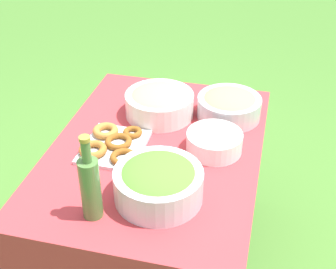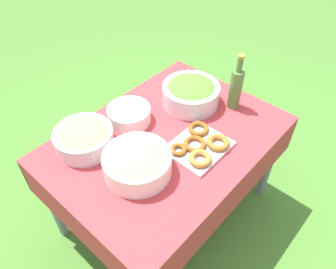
# 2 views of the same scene
# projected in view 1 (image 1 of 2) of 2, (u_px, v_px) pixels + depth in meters

# --- Properties ---
(ground_plane) EXTENTS (14.00, 14.00, 0.00)m
(ground_plane) POSITION_uv_depth(u_px,v_px,m) (158.00, 258.00, 2.38)
(ground_plane) COLOR #477A2D
(picnic_table) EXTENTS (1.22, 0.88, 0.69)m
(picnic_table) POSITION_uv_depth(u_px,v_px,m) (156.00, 165.00, 2.05)
(picnic_table) COLOR #B73338
(picnic_table) RESTS_ON ground_plane
(salad_bowl) EXTENTS (0.33, 0.33, 0.14)m
(salad_bowl) POSITION_uv_depth(u_px,v_px,m) (158.00, 182.00, 1.69)
(salad_bowl) COLOR silver
(salad_bowl) RESTS_ON picnic_table
(pasta_bowl) EXTENTS (0.32, 0.32, 0.13)m
(pasta_bowl) POSITION_uv_depth(u_px,v_px,m) (159.00, 102.00, 2.18)
(pasta_bowl) COLOR white
(pasta_bowl) RESTS_ON picnic_table
(donut_platter) EXTENTS (0.31, 0.30, 0.05)m
(donut_platter) POSITION_uv_depth(u_px,v_px,m) (113.00, 144.00, 1.98)
(donut_platter) COLOR silver
(donut_platter) RESTS_ON picnic_table
(plate_stack) EXTENTS (0.23, 0.23, 0.08)m
(plate_stack) POSITION_uv_depth(u_px,v_px,m) (214.00, 142.00, 1.95)
(plate_stack) COLOR white
(plate_stack) RESTS_ON picnic_table
(olive_oil_bottle) EXTENTS (0.07, 0.07, 0.33)m
(olive_oil_bottle) POSITION_uv_depth(u_px,v_px,m) (90.00, 186.00, 1.58)
(olive_oil_bottle) COLOR #4C7238
(olive_oil_bottle) RESTS_ON picnic_table
(bread_bowl) EXTENTS (0.30, 0.30, 0.12)m
(bread_bowl) POSITION_uv_depth(u_px,v_px,m) (229.00, 105.00, 2.17)
(bread_bowl) COLOR silver
(bread_bowl) RESTS_ON picnic_table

